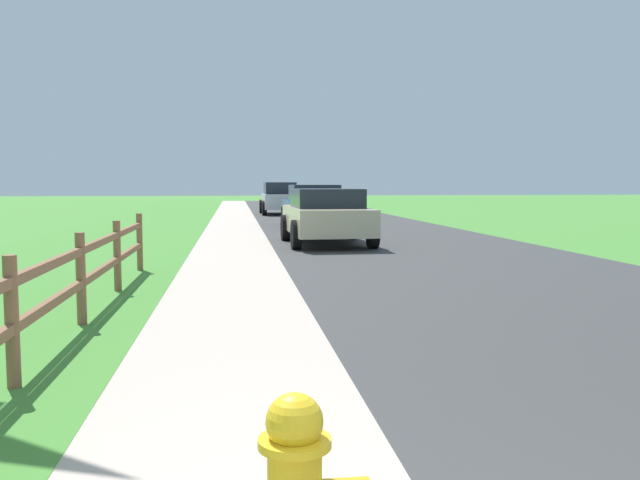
# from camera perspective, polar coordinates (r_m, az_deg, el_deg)

# --- Properties ---
(ground_plane) EXTENTS (120.00, 120.00, 0.00)m
(ground_plane) POSITION_cam_1_polar(r_m,az_deg,el_deg) (26.34, -5.21, 1.30)
(ground_plane) COLOR #488A35
(road_asphalt) EXTENTS (7.00, 66.00, 0.01)m
(road_asphalt) POSITION_cam_1_polar(r_m,az_deg,el_deg) (28.67, 1.65, 1.62)
(road_asphalt) COLOR #3A3A3A
(road_asphalt) RESTS_ON ground
(curb_concrete) EXTENTS (6.00, 66.00, 0.01)m
(curb_concrete) POSITION_cam_1_polar(r_m,az_deg,el_deg) (28.40, -11.42, 1.49)
(curb_concrete) COLOR #C1AF9F
(curb_concrete) RESTS_ON ground
(grass_verge) EXTENTS (5.00, 66.00, 0.00)m
(grass_verge) POSITION_cam_1_polar(r_m,az_deg,el_deg) (28.54, -14.43, 1.45)
(grass_verge) COLOR #488A35
(grass_verge) RESTS_ON ground
(rail_fence) EXTENTS (0.11, 12.24, 1.08)m
(rail_fence) POSITION_cam_1_polar(r_m,az_deg,el_deg) (7.03, -21.84, -3.78)
(rail_fence) COLOR brown
(rail_fence) RESTS_ON ground
(parked_suv_beige) EXTENTS (2.24, 4.29, 1.49)m
(parked_suv_beige) POSITION_cam_1_polar(r_m,az_deg,el_deg) (17.87, 0.54, 2.11)
(parked_suv_beige) COLOR #C6B793
(parked_suv_beige) RESTS_ON ground
(parked_car_blue) EXTENTS (2.18, 4.95, 1.57)m
(parked_car_blue) POSITION_cam_1_polar(r_m,az_deg,el_deg) (25.02, -0.56, 2.93)
(parked_car_blue) COLOR navy
(parked_car_blue) RESTS_ON ground
(parked_car_silver) EXTENTS (2.04, 4.33, 1.67)m
(parked_car_silver) POSITION_cam_1_polar(r_m,az_deg,el_deg) (35.12, -3.44, 3.57)
(parked_car_silver) COLOR #B7BABF
(parked_car_silver) RESTS_ON ground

